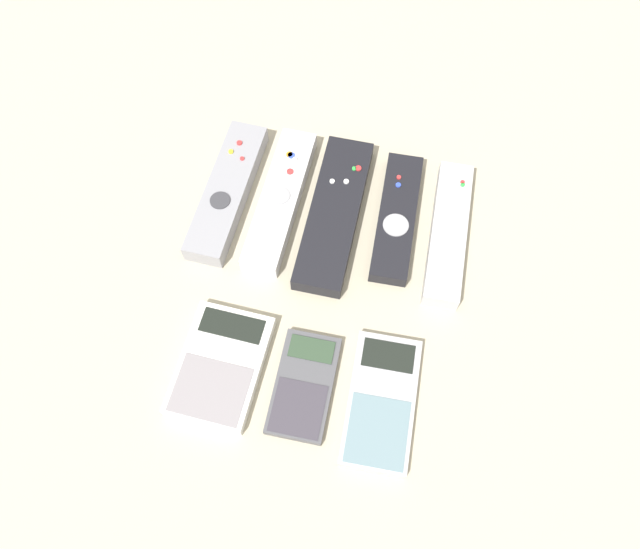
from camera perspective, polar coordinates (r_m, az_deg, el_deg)
ground_plane at (r=0.73m, az=-0.53°, el=-2.84°), size 3.00×3.00×0.00m
remote_0 at (r=0.80m, az=-8.47°, el=7.54°), size 0.06×0.20×0.03m
remote_1 at (r=0.79m, az=-3.66°, el=6.83°), size 0.05×0.20×0.03m
remote_2 at (r=0.77m, az=1.56°, el=5.56°), size 0.06×0.22×0.02m
remote_3 at (r=0.78m, az=7.03°, el=5.22°), size 0.05×0.18×0.02m
remote_4 at (r=0.77m, az=11.64°, el=3.75°), size 0.04×0.19×0.03m
calculator_0 at (r=0.70m, az=-9.08°, el=-8.19°), size 0.10×0.14×0.02m
calculator_1 at (r=0.69m, az=-1.48°, el=-10.08°), size 0.06×0.12×0.01m
calculator_2 at (r=0.69m, az=5.65°, el=-11.46°), size 0.07×0.15×0.01m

